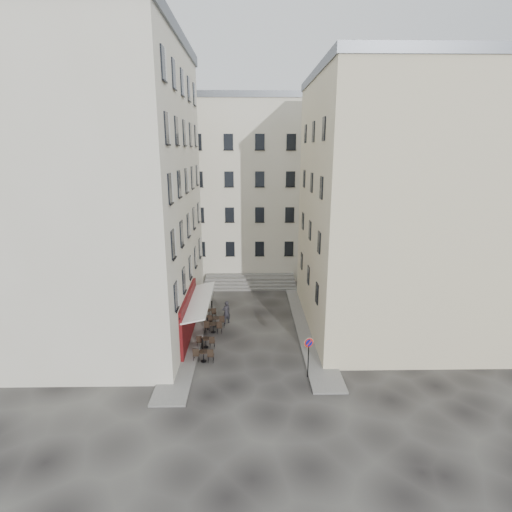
{
  "coord_description": "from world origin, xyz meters",
  "views": [
    {
      "loc": [
        -0.05,
        -25.53,
        13.31
      ],
      "look_at": [
        0.46,
        4.0,
        5.41
      ],
      "focal_mm": 28.0,
      "sensor_mm": 36.0,
      "label": 1
    }
  ],
  "objects_px": {
    "bistro_table_a": "(204,355)",
    "no_parking_sign": "(309,350)",
    "pedestrian": "(226,312)",
    "bistro_table_b": "(206,342)"
  },
  "relations": [
    {
      "from": "bistro_table_a",
      "to": "pedestrian",
      "type": "height_order",
      "value": "pedestrian"
    },
    {
      "from": "bistro_table_a",
      "to": "pedestrian",
      "type": "distance_m",
      "value": 6.03
    },
    {
      "from": "no_parking_sign",
      "to": "bistro_table_b",
      "type": "bearing_deg",
      "value": 131.69
    },
    {
      "from": "bistro_table_b",
      "to": "pedestrian",
      "type": "xyz_separation_m",
      "value": [
        1.21,
        3.99,
        0.48
      ]
    },
    {
      "from": "no_parking_sign",
      "to": "bistro_table_a",
      "type": "relative_size",
      "value": 1.9
    },
    {
      "from": "no_parking_sign",
      "to": "bistro_table_a",
      "type": "height_order",
      "value": "no_parking_sign"
    },
    {
      "from": "bistro_table_a",
      "to": "no_parking_sign",
      "type": "bearing_deg",
      "value": -16.3
    },
    {
      "from": "bistro_table_b",
      "to": "pedestrian",
      "type": "relative_size",
      "value": 0.67
    },
    {
      "from": "no_parking_sign",
      "to": "bistro_table_a",
      "type": "bearing_deg",
      "value": 145.65
    },
    {
      "from": "bistro_table_a",
      "to": "pedestrian",
      "type": "bearing_deg",
      "value": 78.87
    }
  ]
}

